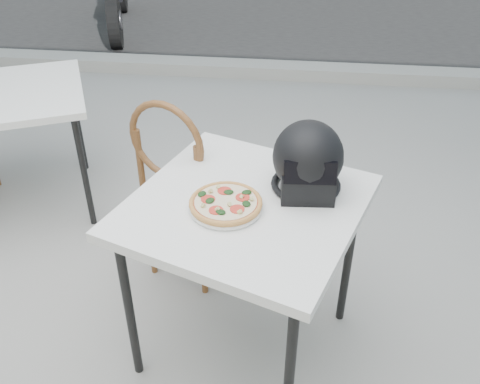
# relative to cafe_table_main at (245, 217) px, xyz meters

# --- Properties ---
(ground) EXTENTS (80.00, 80.00, 0.00)m
(ground) POSITION_rel_cafe_table_main_xyz_m (-0.44, 0.35, -0.76)
(ground) COLOR #A29F99
(ground) RESTS_ON ground
(curb) EXTENTS (30.00, 0.25, 0.12)m
(curb) POSITION_rel_cafe_table_main_xyz_m (-0.44, 3.35, -0.70)
(curb) COLOR #A4A29A
(curb) RESTS_ON ground
(cafe_table_main) EXTENTS (1.13, 1.13, 0.83)m
(cafe_table_main) POSITION_rel_cafe_table_main_xyz_m (0.00, 0.00, 0.00)
(cafe_table_main) COLOR white
(cafe_table_main) RESTS_ON ground
(plate) EXTENTS (0.38, 0.38, 0.02)m
(plate) POSITION_rel_cafe_table_main_xyz_m (-0.07, -0.05, 0.08)
(plate) COLOR silver
(plate) RESTS_ON cafe_table_main
(pizza) EXTENTS (0.36, 0.36, 0.04)m
(pizza) POSITION_rel_cafe_table_main_xyz_m (-0.07, -0.05, 0.10)
(pizza) COLOR #C78C49
(pizza) RESTS_ON plate
(helmet) EXTENTS (0.31, 0.32, 0.29)m
(helmet) POSITION_rel_cafe_table_main_xyz_m (0.24, 0.13, 0.21)
(helmet) COLOR black
(helmet) RESTS_ON cafe_table_main
(cafe_chair_main) EXTENTS (0.54, 0.54, 1.08)m
(cafe_chair_main) POSITION_rel_cafe_table_main_xyz_m (-0.37, 0.46, -0.16)
(cafe_chair_main) COLOR brown
(cafe_chair_main) RESTS_ON ground
(cafe_table_side) EXTENTS (1.10, 1.10, 0.79)m
(cafe_table_side) POSITION_rel_cafe_table_main_xyz_m (-1.50, 1.00, -0.04)
(cafe_table_side) COLOR white
(cafe_table_side) RESTS_ON ground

